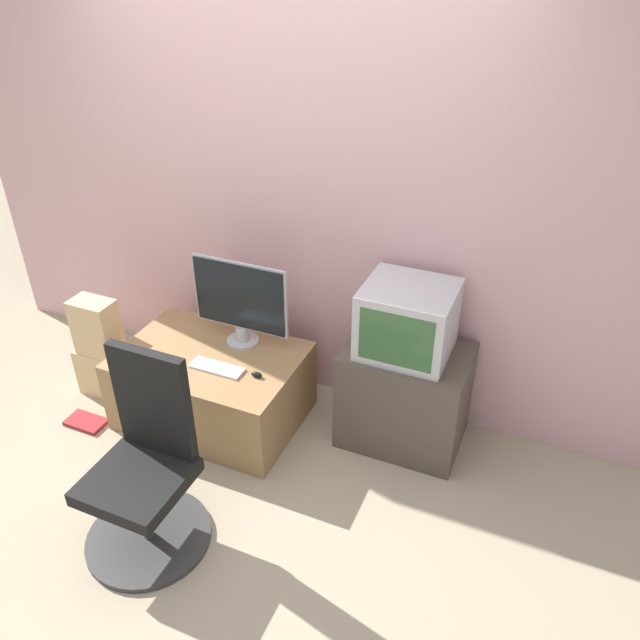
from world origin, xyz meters
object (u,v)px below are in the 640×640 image
object	(u,v)px
book	(86,422)
main_monitor	(240,301)
mouse	(257,375)
crt_tv	(408,320)
keyboard	(217,368)
cardboard_box_lower	(106,372)
office_chair	(146,476)

from	to	relation	value
book	main_monitor	bearing A→B (deg)	35.72
mouse	crt_tv	distance (m)	0.86
book	mouse	bearing A→B (deg)	16.24
keyboard	cardboard_box_lower	distance (m)	0.90
main_monitor	office_chair	bearing A→B (deg)	-86.23
mouse	cardboard_box_lower	size ratio (longest dim) A/B	0.19
cardboard_box_lower	office_chair	bearing A→B (deg)	-40.33
mouse	office_chair	distance (m)	0.80
keyboard	crt_tv	distance (m)	1.08
keyboard	mouse	bearing A→B (deg)	5.49
mouse	cardboard_box_lower	distance (m)	1.13
main_monitor	crt_tv	distance (m)	0.96
crt_tv	book	world-z (taller)	crt_tv
crt_tv	office_chair	size ratio (longest dim) A/B	0.47
keyboard	mouse	xyz separation A→B (m)	(0.24, 0.02, 0.01)
mouse	keyboard	bearing A→B (deg)	-174.51
crt_tv	office_chair	bearing A→B (deg)	-128.39
main_monitor	keyboard	bearing A→B (deg)	-90.46
keyboard	office_chair	distance (m)	0.76
keyboard	mouse	size ratio (longest dim) A/B	4.68
mouse	crt_tv	xyz separation A→B (m)	(0.72, 0.34, 0.33)
main_monitor	office_chair	size ratio (longest dim) A/B	0.60
main_monitor	keyboard	size ratio (longest dim) A/B	1.91
main_monitor	mouse	distance (m)	0.44
office_chair	book	distance (m)	1.04
main_monitor	office_chair	world-z (taller)	office_chair
crt_tv	cardboard_box_lower	size ratio (longest dim) A/B	1.37
main_monitor	office_chair	xyz separation A→B (m)	(0.07, -1.05, -0.35)
main_monitor	book	distance (m)	1.20
crt_tv	cardboard_box_lower	distance (m)	1.95
keyboard	office_chair	xyz separation A→B (m)	(0.07, -0.75, -0.08)
main_monitor	cardboard_box_lower	bearing A→B (deg)	-163.04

